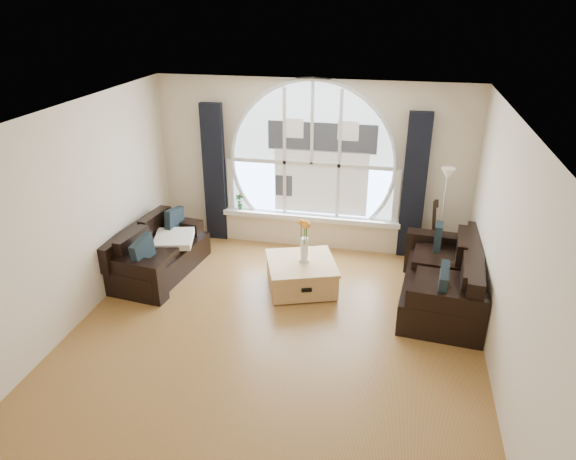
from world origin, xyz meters
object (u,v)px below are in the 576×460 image
Objects in this scene: potted_plant at (240,201)px; coffee_chest at (301,273)px; vase_flowers at (305,236)px; guitar at (433,229)px; sofa_right at (442,277)px; floor_lamp at (442,220)px; sofa_left at (158,249)px.

coffee_chest is at bearing -46.80° from potted_plant.
vase_flowers is 2.18m from guitar.
sofa_right is at bearing -101.27° from guitar.
vase_flowers is 0.44× the size of floor_lamp.
coffee_chest is 2.23m from floor_lamp.
vase_flowers is at bearing -152.93° from floor_lamp.
vase_flowers is (0.03, 0.04, 0.58)m from coffee_chest.
coffee_chest is (-1.91, 0.00, -0.17)m from sofa_right.
coffee_chest is (2.16, 0.01, -0.17)m from sofa_left.
sofa_right reaches higher than coffee_chest.
sofa_left reaches higher than coffee_chest.
sofa_right is 7.06× the size of potted_plant.
potted_plant is at bearing 66.52° from sofa_left.
floor_lamp is at bearing -7.05° from potted_plant.
guitar is (1.82, 1.26, 0.30)m from coffee_chest.
sofa_right is at bearing -1.30° from vase_flowers.
vase_flowers is at bearing -45.30° from potted_plant.
guitar is at bearing 109.86° from floor_lamp.
potted_plant is at bearing 162.13° from guitar.
sofa_right is 1.27m from guitar.
coffee_chest is 1.33× the size of vase_flowers.
sofa_left is 1.66m from potted_plant.
vase_flowers reaches higher than guitar.
sofa_left is at bearing -178.80° from vase_flowers.
vase_flowers reaches higher than sofa_right.
sofa_right is at bearing -23.53° from potted_plant.
sofa_left is at bearing -120.95° from potted_plant.
guitar reaches higher than potted_plant.
potted_plant is at bearing 113.61° from coffee_chest.
sofa_left is 4.21m from floor_lamp.
floor_lamp reaches higher than sofa_left.
vase_flowers is at bearing 30.51° from coffee_chest.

